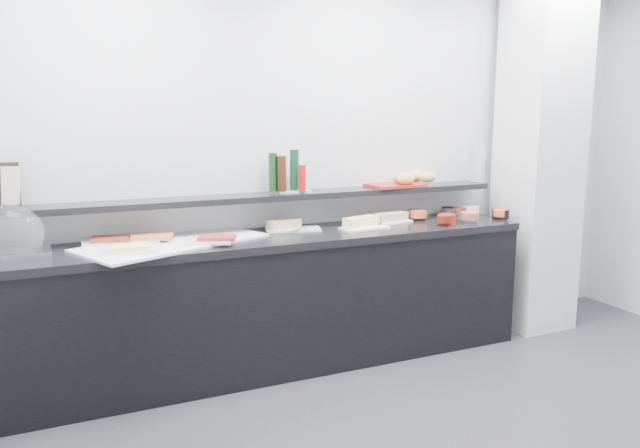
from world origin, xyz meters
name	(u,v)px	position (x,y,z in m)	size (l,w,h in m)	color
back_wall	(345,160)	(0.00, 2.00, 1.35)	(5.00, 0.02, 2.70)	#B9BCC1
column	(539,157)	(1.50, 1.65, 1.35)	(0.50, 0.50, 2.70)	silver
buffet_cabinet	(270,306)	(-0.70, 1.70, 0.42)	(3.60, 0.60, 0.85)	black
counter_top	(269,239)	(-0.70, 1.70, 0.88)	(3.62, 0.62, 0.05)	black
wall_shelf	(260,197)	(-0.70, 1.88, 1.13)	(3.60, 0.25, 0.04)	black
cloche_base	(6,254)	(-2.24, 1.73, 0.92)	(0.46, 0.31, 0.04)	#B7BBBF
cloche_dome	(7,235)	(-2.23, 1.74, 1.03)	(0.39, 0.26, 0.34)	white
linen_runner	(173,243)	(-1.32, 1.70, 0.91)	(1.11, 0.53, 0.01)	silver
platter_meat_a	(104,242)	(-1.71, 1.83, 0.92)	(0.27, 0.18, 0.01)	silver
food_meat_a	(111,239)	(-1.67, 1.81, 0.94)	(0.23, 0.14, 0.02)	maroon
platter_salmon	(139,240)	(-1.51, 1.80, 0.92)	(0.26, 0.17, 0.01)	silver
food_salmon	(151,237)	(-1.44, 1.78, 0.94)	(0.25, 0.16, 0.02)	orange
platter_cheese	(131,249)	(-1.59, 1.55, 0.92)	(0.32, 0.22, 0.01)	white
food_cheese	(130,247)	(-1.60, 1.52, 0.94)	(0.20, 0.13, 0.02)	#FFF663
platter_meat_b	(209,241)	(-1.13, 1.59, 0.92)	(0.28, 0.18, 0.01)	silver
food_meat_b	(217,238)	(-1.08, 1.58, 0.94)	(0.22, 0.14, 0.02)	maroon
sandwich_plate_left	(293,229)	(-0.49, 1.80, 0.91)	(0.37, 0.16, 0.01)	silver
sandwich_food_left	(284,224)	(-0.55, 1.84, 0.94)	(0.24, 0.09, 0.06)	tan
tongs_left	(298,230)	(-0.49, 1.72, 0.92)	(0.01, 0.01, 0.16)	#B0B2B7
sandwich_plate_mid	(364,228)	(-0.03, 1.64, 0.91)	(0.33, 0.14, 0.01)	white
sandwich_food_mid	(361,221)	(-0.02, 1.70, 0.94)	(0.26, 0.10, 0.06)	#E9C67A
tongs_mid	(350,228)	(-0.15, 1.62, 0.92)	(0.01, 0.01, 0.16)	#B3B4BA
sandwich_plate_right	(390,222)	(0.25, 1.77, 0.91)	(0.33, 0.14, 0.01)	white
sandwich_food_right	(390,217)	(0.26, 1.78, 0.94)	(0.26, 0.10, 0.06)	tan
tongs_right	(373,223)	(0.09, 1.75, 0.92)	(0.01, 0.01, 0.16)	silver
bowl_glass_fruit	(418,214)	(0.53, 1.84, 0.94)	(0.16, 0.16, 0.07)	white
fill_glass_fruit	(418,214)	(0.50, 1.79, 0.95)	(0.13, 0.13, 0.05)	#EC5620
bowl_black_jam	(450,212)	(0.82, 1.82, 0.94)	(0.13, 0.13, 0.07)	black
fill_black_jam	(459,211)	(0.87, 1.79, 0.95)	(0.11, 0.11, 0.05)	#5D120D
bowl_glass_cream	(453,212)	(0.83, 1.81, 0.94)	(0.20, 0.20, 0.07)	white
fill_glass_cream	(469,209)	(0.99, 1.83, 0.95)	(0.16, 0.16, 0.05)	white
bowl_red_jam	(447,219)	(0.61, 1.58, 0.94)	(0.13, 0.13, 0.07)	maroon
fill_red_jam	(444,219)	(0.56, 1.54, 0.95)	(0.10, 0.10, 0.05)	#53190B
bowl_glass_salmon	(468,218)	(0.79, 1.57, 0.94)	(0.14, 0.14, 0.07)	silver
fill_glass_salmon	(470,216)	(0.81, 1.58, 0.95)	(0.13, 0.13, 0.05)	#CB4C31
bowl_black_fruit	(501,214)	(1.11, 1.59, 0.94)	(0.13, 0.13, 0.07)	black
fill_black_fruit	(500,213)	(1.09, 1.58, 0.95)	(0.10, 0.10, 0.05)	#EF5920
print_art	(3,185)	(-2.23, 1.92, 1.28)	(0.20, 0.00, 0.22)	#CAA091
condiment_tray	(294,191)	(-0.44, 1.90, 1.16)	(0.22, 0.14, 0.01)	silver
bottle_green_a	(273,172)	(-0.59, 1.91, 1.29)	(0.06, 0.06, 0.26)	#0E3516
bottle_brown	(282,174)	(-0.54, 1.88, 1.28)	(0.06, 0.06, 0.24)	#341909
bottle_green_b	(294,170)	(-0.44, 1.89, 1.30)	(0.06, 0.06, 0.28)	#0D3217
bottle_hot	(302,178)	(-0.41, 1.82, 1.25)	(0.05, 0.05, 0.18)	#B50C0E
shaker_salt	(289,185)	(-0.47, 1.91, 1.20)	(0.03, 0.03, 0.07)	silver
shaker_pepper	(304,185)	(-0.38, 1.87, 1.20)	(0.03, 0.03, 0.07)	white
bread_tray	(395,185)	(0.35, 1.88, 1.16)	(0.40, 0.28, 0.02)	maroon
bread_roll_n	(400,177)	(0.41, 1.92, 1.21)	(0.13, 0.08, 0.08)	#B87446
bread_roll_ne	(417,176)	(0.60, 1.97, 1.21)	(0.12, 0.08, 0.08)	gold
bread_roll_sw	(406,179)	(0.39, 1.80, 1.21)	(0.14, 0.09, 0.08)	tan
bread_roll_se	(427,177)	(0.62, 1.86, 1.21)	(0.13, 0.09, 0.08)	tan
bread_roll_midw	(407,178)	(0.43, 1.84, 1.21)	(0.13, 0.09, 0.08)	tan
bread_roll_mide	(401,177)	(0.42, 1.91, 1.21)	(0.12, 0.08, 0.08)	gold
carafe	(478,163)	(1.09, 1.87, 1.30)	(0.11, 0.11, 0.30)	white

